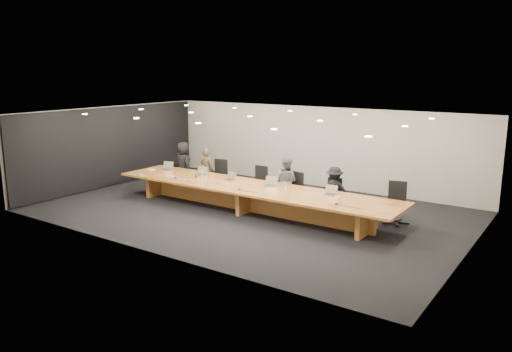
{
  "coord_description": "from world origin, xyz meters",
  "views": [
    {
      "loc": [
        8.09,
        -11.46,
        4.06
      ],
      "look_at": [
        0.0,
        0.3,
        1.0
      ],
      "focal_mm": 35.0,
      "sensor_mm": 36.0,
      "label": 1
    }
  ],
  "objects_px": {
    "chair_right": "(332,195)",
    "laptop_b": "(200,171)",
    "chair_far_left": "(179,169)",
    "amber_mug": "(196,176)",
    "person_c": "(286,181)",
    "laptop_c": "(229,176)",
    "laptop_e": "(330,190)",
    "chair_far_right": "(396,203)",
    "person_a": "(183,165)",
    "chair_left": "(218,176)",
    "laptop_a": "(166,166)",
    "person_d": "(334,190)",
    "mic_center": "(239,189)",
    "paper_cup_near": "(286,189)",
    "mic_left": "(175,178)",
    "conference_table": "(250,194)",
    "chair_mid_right": "(293,189)",
    "laptop_d": "(270,181)",
    "av_box": "(141,174)",
    "water_bottle": "(202,174)",
    "chair_mid_left": "(258,182)",
    "person_b": "(207,170)",
    "paper_cup_far": "(339,198)",
    "mic_right": "(336,204)"
  },
  "relations": [
    {
      "from": "paper_cup_near",
      "to": "conference_table",
      "type": "bearing_deg",
      "value": -174.39
    },
    {
      "from": "chair_left",
      "to": "laptop_a",
      "type": "bearing_deg",
      "value": -156.28
    },
    {
      "from": "chair_right",
      "to": "laptop_b",
      "type": "distance_m",
      "value": 4.3
    },
    {
      "from": "chair_mid_left",
      "to": "laptop_b",
      "type": "bearing_deg",
      "value": -148.42
    },
    {
      "from": "laptop_c",
      "to": "mic_left",
      "type": "height_order",
      "value": "laptop_c"
    },
    {
      "from": "person_c",
      "to": "mic_left",
      "type": "height_order",
      "value": "person_c"
    },
    {
      "from": "laptop_b",
      "to": "chair_right",
      "type": "bearing_deg",
      "value": 10.0
    },
    {
      "from": "laptop_a",
      "to": "paper_cup_far",
      "type": "height_order",
      "value": "laptop_a"
    },
    {
      "from": "person_d",
      "to": "person_c",
      "type": "bearing_deg",
      "value": -19.76
    },
    {
      "from": "laptop_e",
      "to": "mic_right",
      "type": "distance_m",
      "value": 0.94
    },
    {
      "from": "person_c",
      "to": "laptop_c",
      "type": "relative_size",
      "value": 4.48
    },
    {
      "from": "person_b",
      "to": "laptop_a",
      "type": "xyz_separation_m",
      "value": [
        -1.03,
        -0.87,
        0.16
      ]
    },
    {
      "from": "conference_table",
      "to": "chair_right",
      "type": "distance_m",
      "value": 2.38
    },
    {
      "from": "conference_table",
      "to": "laptop_d",
      "type": "xyz_separation_m",
      "value": [
        0.46,
        0.35,
        0.37
      ]
    },
    {
      "from": "chair_far_left",
      "to": "chair_mid_right",
      "type": "relative_size",
      "value": 1.12
    },
    {
      "from": "chair_left",
      "to": "mic_center",
      "type": "xyz_separation_m",
      "value": [
        2.17,
        -1.73,
        0.2
      ]
    },
    {
      "from": "chair_far_right",
      "to": "person_a",
      "type": "height_order",
      "value": "person_a"
    },
    {
      "from": "person_d",
      "to": "laptop_e",
      "type": "relative_size",
      "value": 4.02
    },
    {
      "from": "chair_far_left",
      "to": "amber_mug",
      "type": "distance_m",
      "value": 2.34
    },
    {
      "from": "person_c",
      "to": "mic_center",
      "type": "relative_size",
      "value": 14.13
    },
    {
      "from": "conference_table",
      "to": "person_a",
      "type": "relative_size",
      "value": 5.66
    },
    {
      "from": "chair_far_left",
      "to": "person_d",
      "type": "distance_m",
      "value": 6.08
    },
    {
      "from": "paper_cup_near",
      "to": "mic_left",
      "type": "height_order",
      "value": "paper_cup_near"
    },
    {
      "from": "laptop_c",
      "to": "laptop_b",
      "type": "bearing_deg",
      "value": -174.11
    },
    {
      "from": "chair_mid_left",
      "to": "av_box",
      "type": "height_order",
      "value": "chair_mid_left"
    },
    {
      "from": "laptop_e",
      "to": "mic_left",
      "type": "xyz_separation_m",
      "value": [
        -4.92,
        -0.78,
        -0.12
      ]
    },
    {
      "from": "av_box",
      "to": "chair_right",
      "type": "bearing_deg",
      "value": 25.25
    },
    {
      "from": "person_c",
      "to": "paper_cup_near",
      "type": "xyz_separation_m",
      "value": [
        0.66,
        -1.12,
        0.06
      ]
    },
    {
      "from": "chair_left",
      "to": "av_box",
      "type": "distance_m",
      "value": 2.52
    },
    {
      "from": "laptop_b",
      "to": "chair_far_left",
      "type": "bearing_deg",
      "value": 148.74
    },
    {
      "from": "laptop_e",
      "to": "mic_left",
      "type": "height_order",
      "value": "laptop_e"
    },
    {
      "from": "laptop_d",
      "to": "water_bottle",
      "type": "bearing_deg",
      "value": 175.26
    },
    {
      "from": "person_b",
      "to": "paper_cup_far",
      "type": "height_order",
      "value": "person_b"
    },
    {
      "from": "chair_far_left",
      "to": "mic_right",
      "type": "distance_m",
      "value": 7.12
    },
    {
      "from": "chair_far_right",
      "to": "person_d",
      "type": "relative_size",
      "value": 0.85
    },
    {
      "from": "conference_table",
      "to": "amber_mug",
      "type": "height_order",
      "value": "amber_mug"
    },
    {
      "from": "person_b",
      "to": "amber_mug",
      "type": "relative_size",
      "value": 14.01
    },
    {
      "from": "person_b",
      "to": "mic_left",
      "type": "height_order",
      "value": "person_b"
    },
    {
      "from": "person_d",
      "to": "chair_far_left",
      "type": "bearing_deg",
      "value": -20.65
    },
    {
      "from": "av_box",
      "to": "laptop_c",
      "type": "bearing_deg",
      "value": 25.88
    },
    {
      "from": "laptop_d",
      "to": "mic_right",
      "type": "relative_size",
      "value": 2.97
    },
    {
      "from": "chair_mid_right",
      "to": "laptop_d",
      "type": "relative_size",
      "value": 2.93
    },
    {
      "from": "amber_mug",
      "to": "chair_far_right",
      "type": "bearing_deg",
      "value": 11.58
    },
    {
      "from": "person_a",
      "to": "person_d",
      "type": "relative_size",
      "value": 1.17
    },
    {
      "from": "laptop_e",
      "to": "chair_far_left",
      "type": "bearing_deg",
      "value": 164.51
    },
    {
      "from": "paper_cup_far",
      "to": "mic_center",
      "type": "relative_size",
      "value": 0.82
    },
    {
      "from": "chair_mid_left",
      "to": "laptop_c",
      "type": "distance_m",
      "value": 1.16
    },
    {
      "from": "laptop_c",
      "to": "paper_cup_near",
      "type": "relative_size",
      "value": 3.88
    },
    {
      "from": "amber_mug",
      "to": "person_a",
      "type": "bearing_deg",
      "value": 143.72
    },
    {
      "from": "person_d",
      "to": "mic_left",
      "type": "height_order",
      "value": "person_d"
    }
  ]
}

